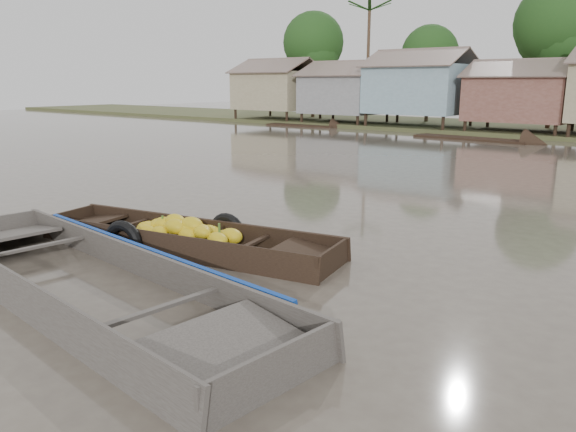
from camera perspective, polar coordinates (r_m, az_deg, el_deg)
The scene contains 3 objects.
ground at distance 9.97m, azimuth -7.24°, elevation -5.34°, with size 120.00×120.00×0.00m, color #53493F.
banana_boat at distance 11.24m, azimuth -10.78°, elevation -2.21°, with size 6.53×2.75×0.91m.
viewer_boat at distance 9.22m, azimuth -19.53°, elevation -7.10°, with size 8.56×2.93×0.68m.
Camera 1 is at (6.82, -6.54, 3.20)m, focal length 35.00 mm.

